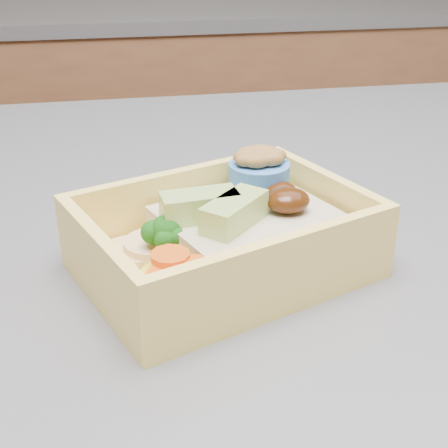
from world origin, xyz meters
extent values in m
cube|color=brown|center=(0.00, 1.20, 0.45)|extent=(3.20, 0.60, 0.90)
cube|color=#35353A|center=(0.00, 1.20, 0.92)|extent=(3.20, 0.62, 0.03)
cube|color=#35353A|center=(0.00, -0.10, 0.90)|extent=(1.24, 0.84, 0.04)
cube|color=#FFDC69|center=(0.13, -0.13, 0.92)|extent=(0.21, 0.19, 0.01)
cube|color=#FFDC69|center=(0.10, -0.08, 0.95)|extent=(0.17, 0.07, 0.04)
cube|color=#FFDC69|center=(0.15, -0.19, 0.95)|extent=(0.17, 0.07, 0.04)
cube|color=#FFDC69|center=(0.21, -0.10, 0.95)|extent=(0.05, 0.11, 0.04)
cube|color=#FFDC69|center=(0.04, -0.16, 0.95)|extent=(0.05, 0.11, 0.04)
cube|color=tan|center=(0.15, -0.13, 0.94)|extent=(0.14, 0.13, 0.03)
ellipsoid|color=#361808|center=(0.17, -0.12, 0.96)|extent=(0.04, 0.03, 0.02)
ellipsoid|color=#361808|center=(0.17, -0.11, 0.96)|extent=(0.03, 0.03, 0.01)
cube|color=#9FC266|center=(0.13, -0.14, 0.96)|extent=(0.05, 0.05, 0.02)
cube|color=#9FC266|center=(0.11, -0.12, 0.96)|extent=(0.05, 0.03, 0.02)
cylinder|color=#689E55|center=(0.09, -0.13, 0.94)|extent=(0.01, 0.01, 0.02)
sphere|color=#165112|center=(0.09, -0.13, 0.95)|extent=(0.02, 0.02, 0.02)
sphere|color=#165112|center=(0.09, -0.13, 0.95)|extent=(0.02, 0.02, 0.02)
sphere|color=#165112|center=(0.08, -0.13, 0.95)|extent=(0.02, 0.02, 0.02)
sphere|color=#165112|center=(0.09, -0.14, 0.95)|extent=(0.01, 0.01, 0.01)
sphere|color=#165112|center=(0.09, -0.14, 0.95)|extent=(0.01, 0.01, 0.01)
sphere|color=#165112|center=(0.08, -0.12, 0.95)|extent=(0.01, 0.01, 0.01)
cylinder|color=yellow|center=(0.09, -0.18, 0.94)|extent=(0.04, 0.04, 0.02)
cylinder|color=#DC5512|center=(0.09, -0.18, 0.95)|extent=(0.02, 0.02, 0.00)
cylinder|color=#DC5512|center=(0.08, -0.19, 0.95)|extent=(0.02, 0.02, 0.00)
cylinder|color=#DC5512|center=(0.10, -0.18, 0.95)|extent=(0.02, 0.02, 0.00)
cylinder|color=#DC5512|center=(0.09, -0.17, 0.96)|extent=(0.02, 0.02, 0.00)
cylinder|color=tan|center=(0.06, -0.12, 0.93)|extent=(0.04, 0.04, 0.01)
cylinder|color=tan|center=(0.08, -0.12, 0.94)|extent=(0.04, 0.04, 0.01)
ellipsoid|color=white|center=(0.09, -0.10, 0.94)|extent=(0.02, 0.02, 0.02)
ellipsoid|color=white|center=(0.07, -0.17, 0.94)|extent=(0.02, 0.02, 0.02)
cylinder|color=#3D7CD1|center=(0.16, -0.08, 0.97)|extent=(0.04, 0.04, 0.02)
ellipsoid|color=brown|center=(0.16, -0.08, 0.98)|extent=(0.02, 0.02, 0.01)
ellipsoid|color=brown|center=(0.17, -0.08, 0.98)|extent=(0.02, 0.02, 0.01)
ellipsoid|color=brown|center=(0.15, -0.08, 0.98)|extent=(0.02, 0.02, 0.01)
ellipsoid|color=brown|center=(0.17, -0.09, 0.98)|extent=(0.02, 0.02, 0.01)
ellipsoid|color=brown|center=(0.16, -0.09, 0.98)|extent=(0.02, 0.02, 0.01)
ellipsoid|color=brown|center=(0.17, -0.08, 0.98)|extent=(0.02, 0.02, 0.01)
ellipsoid|color=brown|center=(0.15, -0.08, 0.98)|extent=(0.02, 0.02, 0.01)
ellipsoid|color=brown|center=(0.16, -0.07, 0.98)|extent=(0.02, 0.02, 0.01)
ellipsoid|color=brown|center=(0.15, -0.09, 0.98)|extent=(0.02, 0.02, 0.01)
camera|label=1|loc=(0.06, -0.49, 1.14)|focal=50.00mm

